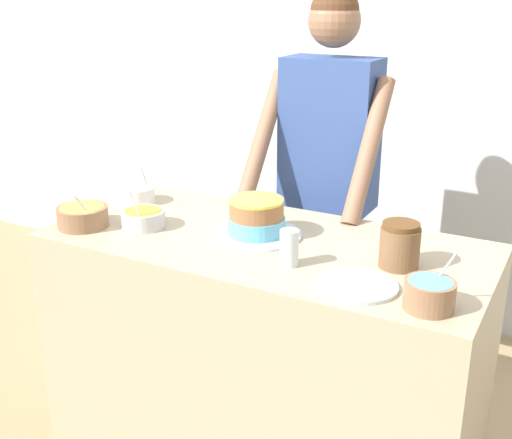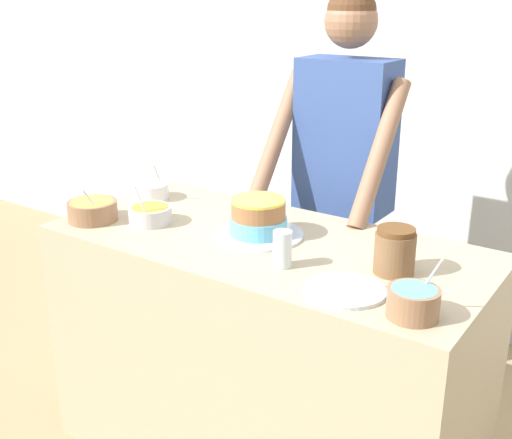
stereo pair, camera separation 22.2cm
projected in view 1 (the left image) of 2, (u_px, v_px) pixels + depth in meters
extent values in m
cube|color=silver|center=(395.00, 84.00, 3.37)|extent=(10.00, 0.05, 2.60)
cube|color=tan|center=(265.00, 353.00, 2.43)|extent=(1.57, 0.73, 0.93)
cylinder|color=#2D2D38|center=(306.00, 289.00, 3.03)|extent=(0.12, 0.12, 0.86)
cylinder|color=#2D2D38|center=(342.00, 298.00, 2.95)|extent=(0.12, 0.12, 0.86)
cube|color=#334C8C|center=(330.00, 135.00, 2.74)|extent=(0.40, 0.22, 0.65)
cylinder|color=#8E664C|center=(262.00, 138.00, 2.70)|extent=(0.07, 0.41, 0.54)
cylinder|color=#8E664C|center=(369.00, 151.00, 2.49)|extent=(0.07, 0.41, 0.54)
sphere|color=#8E664C|center=(334.00, 21.00, 2.58)|extent=(0.22, 0.22, 0.22)
sphere|color=#51331E|center=(335.00, 11.00, 2.57)|extent=(0.20, 0.20, 0.20)
cylinder|color=silver|center=(257.00, 234.00, 2.31)|extent=(0.33, 0.33, 0.01)
cylinder|color=#60B7E0|center=(257.00, 225.00, 2.30)|extent=(0.21, 0.21, 0.06)
cylinder|color=#9E663D|center=(257.00, 210.00, 2.28)|extent=(0.19, 0.19, 0.06)
cylinder|color=#F2DB4C|center=(257.00, 200.00, 2.27)|extent=(0.19, 0.19, 0.01)
cylinder|color=#936B4C|center=(429.00, 295.00, 1.77)|extent=(0.14, 0.14, 0.08)
cylinder|color=#60B7E0|center=(430.00, 283.00, 1.76)|extent=(0.12, 0.12, 0.01)
cylinder|color=silver|center=(441.00, 274.00, 1.78)|extent=(0.09, 0.04, 0.16)
cylinder|color=silver|center=(144.00, 219.00, 2.39)|extent=(0.16, 0.16, 0.06)
cylinder|color=#EF9938|center=(143.00, 212.00, 2.38)|extent=(0.14, 0.14, 0.01)
cylinder|color=silver|center=(137.00, 210.00, 2.32)|extent=(0.06, 0.03, 0.15)
cylinder|color=#936B4C|center=(83.00, 217.00, 2.39)|extent=(0.19, 0.19, 0.08)
cylinder|color=#F2DB4C|center=(82.00, 209.00, 2.38)|extent=(0.16, 0.16, 0.01)
cylinder|color=silver|center=(87.00, 212.00, 2.32)|extent=(0.05, 0.08, 0.14)
cylinder|color=white|center=(137.00, 195.00, 2.67)|extent=(0.15, 0.15, 0.07)
cylinder|color=white|center=(136.00, 188.00, 2.66)|extent=(0.13, 0.13, 0.01)
cylinder|color=silver|center=(147.00, 184.00, 2.63)|extent=(0.01, 0.07, 0.15)
cylinder|color=silver|center=(289.00, 248.00, 2.04)|extent=(0.06, 0.06, 0.12)
cylinder|color=silver|center=(358.00, 286.00, 1.91)|extent=(0.24, 0.24, 0.01)
cylinder|color=brown|center=(400.00, 248.00, 2.03)|extent=(0.13, 0.13, 0.13)
cylinder|color=brown|center=(401.00, 226.00, 2.01)|extent=(0.12, 0.12, 0.02)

